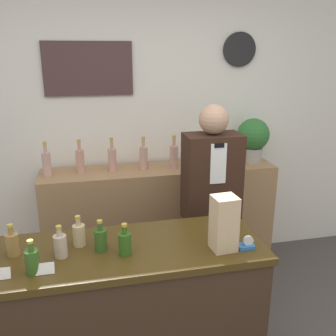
% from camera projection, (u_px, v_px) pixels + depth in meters
% --- Properties ---
extents(back_wall, '(5.20, 0.09, 2.70)m').
position_uv_depth(back_wall, '(138.00, 123.00, 3.33)').
color(back_wall, silver).
rests_on(back_wall, ground_plane).
extents(back_shelf, '(2.01, 0.42, 1.00)m').
position_uv_depth(back_shelf, '(160.00, 221.00, 3.36)').
color(back_shelf, '#9E754C').
rests_on(back_shelf, ground_plane).
extents(display_counter, '(1.46, 0.58, 0.94)m').
position_uv_depth(display_counter, '(134.00, 318.00, 2.19)').
color(display_counter, '#382619').
rests_on(display_counter, ground_plane).
extents(shopkeeper, '(0.41, 0.26, 1.62)m').
position_uv_depth(shopkeeper, '(210.00, 212.00, 2.82)').
color(shopkeeper, '#331E14').
rests_on(shopkeeper, ground_plane).
extents(potted_plant, '(0.29, 0.29, 0.39)m').
position_uv_depth(potted_plant, '(253.00, 138.00, 3.35)').
color(potted_plant, '#9E998E').
rests_on(potted_plant, back_shelf).
extents(paper_bag, '(0.14, 0.13, 0.30)m').
position_uv_depth(paper_bag, '(224.00, 223.00, 1.99)').
color(paper_bag, tan).
rests_on(paper_bag, display_counter).
extents(tape_dispenser, '(0.09, 0.06, 0.07)m').
position_uv_depth(tape_dispenser, '(247.00, 244.00, 2.03)').
color(tape_dispenser, '#2D66A8').
rests_on(tape_dispenser, display_counter).
extents(price_card_left, '(0.09, 0.02, 0.06)m').
position_uv_depth(price_card_left, '(0.00, 274.00, 1.75)').
color(price_card_left, white).
rests_on(price_card_left, display_counter).
extents(price_card_right, '(0.09, 0.02, 0.06)m').
position_uv_depth(price_card_right, '(45.00, 269.00, 1.79)').
color(price_card_right, white).
rests_on(price_card_right, display_counter).
extents(counter_bottle_0, '(0.07, 0.07, 0.18)m').
position_uv_depth(counter_bottle_0, '(13.00, 244.00, 1.95)').
color(counter_bottle_0, olive).
rests_on(counter_bottle_0, display_counter).
extents(counter_bottle_1, '(0.07, 0.07, 0.18)m').
position_uv_depth(counter_bottle_1, '(32.00, 261.00, 1.79)').
color(counter_bottle_1, '#32581E').
rests_on(counter_bottle_1, display_counter).
extents(counter_bottle_2, '(0.07, 0.07, 0.18)m').
position_uv_depth(counter_bottle_2, '(60.00, 245.00, 1.93)').
color(counter_bottle_2, tan).
rests_on(counter_bottle_2, display_counter).
extents(counter_bottle_3, '(0.07, 0.07, 0.18)m').
position_uv_depth(counter_bottle_3, '(79.00, 234.00, 2.05)').
color(counter_bottle_3, tan).
rests_on(counter_bottle_3, display_counter).
extents(counter_bottle_4, '(0.07, 0.07, 0.18)m').
position_uv_depth(counter_bottle_4, '(101.00, 239.00, 2.00)').
color(counter_bottle_4, '#32551F').
rests_on(counter_bottle_4, display_counter).
extents(counter_bottle_5, '(0.07, 0.07, 0.18)m').
position_uv_depth(counter_bottle_5, '(125.00, 243.00, 1.96)').
color(counter_bottle_5, '#2E5719').
rests_on(counter_bottle_5, display_counter).
extents(shelf_bottle_0, '(0.07, 0.07, 0.28)m').
position_uv_depth(shelf_bottle_0, '(47.00, 163.00, 2.98)').
color(shelf_bottle_0, tan).
rests_on(shelf_bottle_0, back_shelf).
extents(shelf_bottle_1, '(0.07, 0.07, 0.28)m').
position_uv_depth(shelf_bottle_1, '(80.00, 161.00, 3.05)').
color(shelf_bottle_1, tan).
rests_on(shelf_bottle_1, back_shelf).
extents(shelf_bottle_2, '(0.07, 0.07, 0.28)m').
position_uv_depth(shelf_bottle_2, '(112.00, 159.00, 3.10)').
color(shelf_bottle_2, tan).
rests_on(shelf_bottle_2, back_shelf).
extents(shelf_bottle_3, '(0.07, 0.07, 0.28)m').
position_uv_depth(shelf_bottle_3, '(144.00, 157.00, 3.15)').
color(shelf_bottle_3, tan).
rests_on(shelf_bottle_3, back_shelf).
extents(shelf_bottle_4, '(0.07, 0.07, 0.28)m').
position_uv_depth(shelf_bottle_4, '(174.00, 156.00, 3.19)').
color(shelf_bottle_4, tan).
rests_on(shelf_bottle_4, back_shelf).
extents(shelf_bottle_5, '(0.07, 0.07, 0.28)m').
position_uv_depth(shelf_bottle_5, '(202.00, 153.00, 3.27)').
color(shelf_bottle_5, tan).
rests_on(shelf_bottle_5, back_shelf).
extents(shelf_bottle_6, '(0.07, 0.07, 0.28)m').
position_uv_depth(shelf_bottle_6, '(231.00, 152.00, 3.31)').
color(shelf_bottle_6, tan).
rests_on(shelf_bottle_6, back_shelf).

